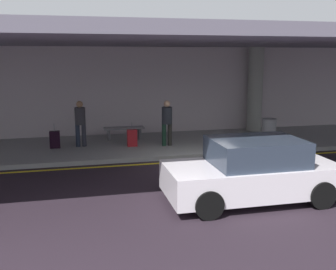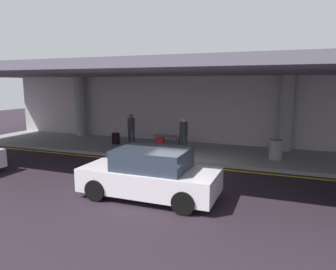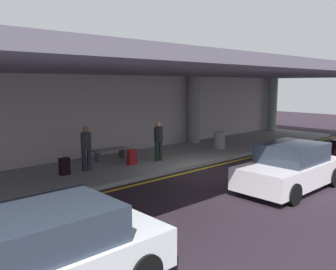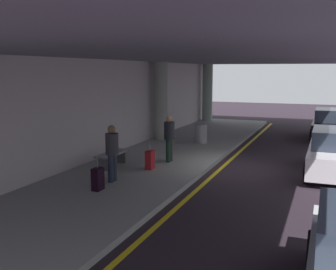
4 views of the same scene
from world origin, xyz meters
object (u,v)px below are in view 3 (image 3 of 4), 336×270
at_px(car_white, 290,168).
at_px(car_white_no2, 44,258).
at_px(suitcase_upright_secondary, 132,157).
at_px(bench_metal, 110,152).
at_px(traveler_with_luggage, 86,145).
at_px(suitcase_upright_primary, 64,166).
at_px(support_column_left_mid, 194,110).
at_px(trash_bin_steel, 219,140).
at_px(support_column_center, 272,104).
at_px(person_waiting_for_ride, 158,138).

bearing_deg(car_white, car_white_no2, 1.16).
distance_m(suitcase_upright_secondary, bench_metal, 1.36).
xyz_separation_m(traveler_with_luggage, suitcase_upright_primary, (-0.92, -0.05, -0.65)).
bearing_deg(suitcase_upright_primary, support_column_left_mid, 13.15).
bearing_deg(traveler_with_luggage, suitcase_upright_primary, 178.83).
relative_size(support_column_left_mid, suitcase_upright_primary, 4.06).
bearing_deg(car_white, trash_bin_steel, -122.22).
relative_size(suitcase_upright_secondary, trash_bin_steel, 1.06).
height_order(support_column_center, trash_bin_steel, support_column_center).
bearing_deg(support_column_center, suitcase_upright_secondary, -171.75).
relative_size(car_white, suitcase_upright_primary, 4.56).
relative_size(support_column_center, trash_bin_steel, 4.29).
bearing_deg(traveler_with_luggage, suitcase_upright_secondary, -16.67).
bearing_deg(suitcase_upright_primary, suitcase_upright_secondary, -4.87).
bearing_deg(trash_bin_steel, person_waiting_for_ride, -178.74).
bearing_deg(car_white_no2, support_column_center, -154.29).
distance_m(support_column_left_mid, suitcase_upright_secondary, 6.30).
bearing_deg(suitcase_upright_primary, person_waiting_for_ride, -5.37).
relative_size(traveler_with_luggage, trash_bin_steel, 1.98).
height_order(person_waiting_for_ride, suitcase_upright_primary, person_waiting_for_ride).
xyz_separation_m(support_column_center, bench_metal, (-13.92, -0.65, -1.47)).
bearing_deg(person_waiting_for_ride, bench_metal, -158.54).
bearing_deg(car_white, support_column_left_mid, -117.06).
relative_size(car_white, trash_bin_steel, 4.82).
bearing_deg(traveler_with_luggage, car_white_no2, -128.87).
xyz_separation_m(car_white_no2, bench_metal, (6.19, 7.53, -0.21)).
height_order(suitcase_upright_primary, trash_bin_steel, suitcase_upright_primary).
height_order(support_column_left_mid, bench_metal, support_column_left_mid).
distance_m(support_column_left_mid, trash_bin_steel, 2.55).
bearing_deg(person_waiting_for_ride, car_white_no2, -72.62).
height_order(traveler_with_luggage, person_waiting_for_ride, same).
xyz_separation_m(traveler_with_luggage, trash_bin_steel, (7.27, -0.50, -0.54)).
bearing_deg(car_white_no2, bench_metal, -125.84).
relative_size(traveler_with_luggage, bench_metal, 1.05).
bearing_deg(car_white_no2, suitcase_upright_secondary, -132.09).
height_order(support_column_center, traveler_with_luggage, support_column_center).
bearing_deg(traveler_with_luggage, car_white, -62.33).
height_order(support_column_left_mid, traveler_with_luggage, support_column_left_mid).
xyz_separation_m(support_column_center, car_white, (-11.72, -7.79, -1.26)).
relative_size(bench_metal, trash_bin_steel, 1.88).
distance_m(person_waiting_for_ride, suitcase_upright_secondary, 1.44).
xyz_separation_m(car_white, car_white_no2, (-8.38, -0.39, 0.00)).
height_order(support_column_center, person_waiting_for_ride, support_column_center).
relative_size(person_waiting_for_ride, bench_metal, 1.05).
bearing_deg(traveler_with_luggage, bench_metal, 24.89).
relative_size(car_white_no2, person_waiting_for_ride, 2.44).
bearing_deg(trash_bin_steel, traveler_with_luggage, 176.10).
xyz_separation_m(support_column_center, suitcase_upright_secondary, (-13.78, -2.00, -1.51)).
bearing_deg(suitcase_upright_primary, car_white_no2, -116.53).
height_order(suitcase_upright_primary, bench_metal, suitcase_upright_primary).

